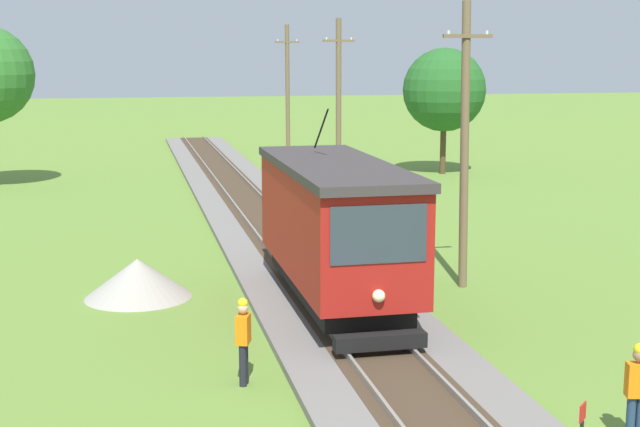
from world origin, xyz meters
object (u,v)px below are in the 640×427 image
(gravel_pile, at_px, (138,278))
(red_tram, at_px, (335,226))
(utility_pole_far, at_px, (288,95))
(utility_pole_near_tram, at_px, (465,143))
(tree_right_near, at_px, (444,90))
(track_worker, at_px, (637,389))
(second_worker, at_px, (243,337))
(utility_pole_mid, at_px, (339,109))

(gravel_pile, bearing_deg, red_tram, -24.89)
(utility_pole_far, bearing_deg, gravel_pile, -108.59)
(gravel_pile, bearing_deg, utility_pole_near_tram, -4.17)
(utility_pole_near_tram, distance_m, tree_right_near, 24.17)
(track_worker, height_order, second_worker, same)
(utility_pole_far, bearing_deg, utility_pole_near_tram, -90.00)
(utility_pole_mid, bearing_deg, second_worker, -108.30)
(utility_pole_near_tram, relative_size, gravel_pile, 2.75)
(utility_pole_near_tram, distance_m, track_worker, 11.06)
(red_tram, relative_size, utility_pole_far, 1.05)
(red_tram, xyz_separation_m, gravel_pile, (-4.92, 2.29, -1.66))
(red_tram, bearing_deg, utility_pole_mid, 76.19)
(utility_pole_near_tram, xyz_separation_m, second_worker, (-7.05, -6.40, -3.07))
(red_tram, xyz_separation_m, utility_pole_mid, (4.07, 16.56, 1.91))
(utility_pole_mid, xyz_separation_m, track_worker, (-1.00, -25.50, -3.12))
(second_worker, xyz_separation_m, tree_right_near, (14.85, 29.27, 3.58))
(red_tram, distance_m, utility_pole_near_tram, 4.76)
(utility_pole_far, height_order, track_worker, utility_pole_far)
(gravel_pile, relative_size, track_worker, 1.61)
(red_tram, xyz_separation_m, utility_pole_far, (4.07, 29.03, 1.97))
(gravel_pile, height_order, track_worker, track_worker)
(utility_pole_mid, relative_size, tree_right_near, 1.17)
(utility_pole_far, bearing_deg, second_worker, -101.79)
(red_tram, relative_size, second_worker, 4.79)
(utility_pole_mid, xyz_separation_m, gravel_pile, (-8.99, -14.27, -3.57))
(utility_pole_mid, height_order, utility_pole_far, utility_pole_far)
(utility_pole_far, relative_size, gravel_pile, 2.83)
(red_tram, height_order, utility_pole_mid, utility_pole_mid)
(second_worker, bearing_deg, tree_right_near, -96.65)
(utility_pole_near_tram, xyz_separation_m, track_worker, (-1.00, -10.57, -3.07))
(second_worker, relative_size, tree_right_near, 0.26)
(track_worker, bearing_deg, red_tram, 31.93)
(red_tram, distance_m, tree_right_near, 27.32)
(track_worker, bearing_deg, second_worker, 68.41)
(utility_pole_near_tram, relative_size, utility_pole_far, 0.97)
(utility_pole_mid, distance_m, track_worker, 25.71)
(utility_pole_near_tram, bearing_deg, gravel_pile, 175.83)
(tree_right_near, bearing_deg, red_tram, -115.85)
(track_worker, bearing_deg, tree_right_near, -1.74)
(utility_pole_far, relative_size, tree_right_near, 1.19)
(red_tram, height_order, second_worker, red_tram)
(red_tram, height_order, tree_right_near, tree_right_near)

